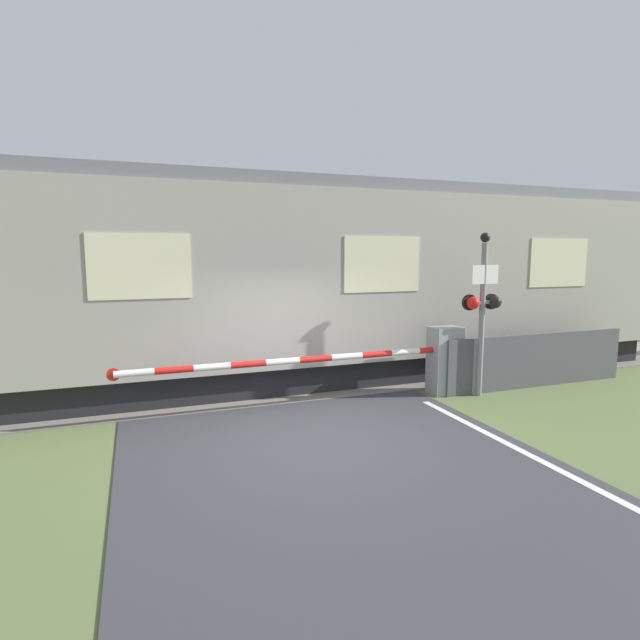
{
  "coord_description": "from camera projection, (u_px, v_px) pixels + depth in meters",
  "views": [
    {
      "loc": [
        -2.38,
        -6.63,
        2.72
      ],
      "look_at": [
        0.82,
        2.04,
        1.48
      ],
      "focal_mm": 28.0,
      "sensor_mm": 36.0,
      "label": 1
    }
  ],
  "objects": [
    {
      "name": "roadside_fence",
      "position": [
        538.0,
        360.0,
        10.19
      ],
      "size": [
        4.38,
        0.06,
        1.1
      ],
      "color": "#4C4C51",
      "rests_on": "ground_plane"
    },
    {
      "name": "crossing_barrier",
      "position": [
        422.0,
        360.0,
        9.51
      ],
      "size": [
        6.37,
        0.44,
        1.31
      ],
      "color": "gray",
      "rests_on": "ground_plane"
    },
    {
      "name": "ground_plane",
      "position": [
        315.0,
        439.0,
        7.34
      ],
      "size": [
        80.0,
        80.0,
        0.0
      ],
      "primitive_type": "plane",
      "color": "#5B6B3D"
    },
    {
      "name": "track_bed",
      "position": [
        261.0,
        382.0,
        10.49
      ],
      "size": [
        36.0,
        3.2,
        0.13
      ],
      "color": "slate",
      "rests_on": "ground_plane"
    },
    {
      "name": "signal_post",
      "position": [
        483.0,
        304.0,
        9.39
      ],
      "size": [
        0.8,
        0.26,
        3.1
      ],
      "color": "gray",
      "rests_on": "ground_plane"
    },
    {
      "name": "train",
      "position": [
        352.0,
        281.0,
        10.93
      ],
      "size": [
        15.96,
        2.82,
        4.17
      ],
      "color": "black",
      "rests_on": "ground_plane"
    }
  ]
}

